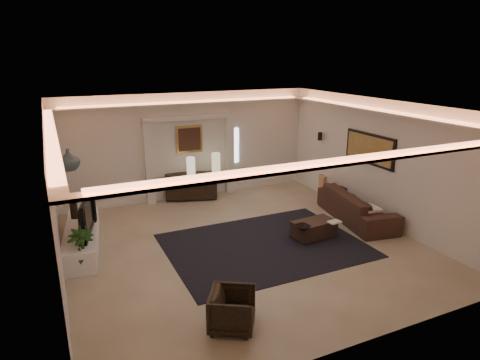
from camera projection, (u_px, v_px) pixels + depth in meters
name	position (u px, v px, depth m)	size (l,w,h in m)	color
floor	(243.00, 245.00, 8.80)	(7.00, 7.00, 0.00)	#BAAF96
ceiling	(244.00, 107.00, 7.96)	(7.00, 7.00, 0.00)	white
wall_back	(189.00, 146.00, 11.42)	(7.00, 7.00, 0.00)	silver
wall_front	(360.00, 251.00, 5.33)	(7.00, 7.00, 0.00)	silver
wall_left	(54.00, 205.00, 6.98)	(7.00, 7.00, 0.00)	silver
wall_right	(378.00, 162.00, 9.78)	(7.00, 7.00, 0.00)	silver
cove_soffit	(244.00, 121.00, 8.04)	(7.00, 7.00, 0.04)	silver
daylight_slit	(234.00, 146.00, 11.98)	(0.25, 0.03, 1.00)	white
area_rug	(264.00, 245.00, 8.78)	(4.00, 3.00, 0.01)	black
pilaster_left	(149.00, 164.00, 10.98)	(0.22, 0.20, 2.20)	silver
pilaster_right	(229.00, 155.00, 11.90)	(0.22, 0.20, 2.20)	silver
alcove_header	(189.00, 117.00, 11.11)	(2.52, 0.20, 0.12)	silver
painting_frame	(189.00, 139.00, 11.34)	(0.74, 0.04, 0.74)	tan
painting_canvas	(190.00, 139.00, 11.32)	(0.62, 0.02, 0.62)	#4C2D1E
art_panel_frame	(370.00, 149.00, 9.96)	(0.04, 1.64, 0.74)	black
art_panel_gold	(369.00, 149.00, 9.95)	(0.02, 1.50, 0.62)	tan
wall_sconce	(320.00, 136.00, 11.58)	(0.12, 0.12, 0.22)	black
wall_niche	(54.00, 172.00, 8.16)	(0.10, 0.55, 0.04)	silver
console	(191.00, 186.00, 11.48)	(1.39, 0.43, 0.70)	black
lamp_left	(191.00, 163.00, 11.07)	(0.23, 0.23, 0.50)	beige
lamp_right	(216.00, 160.00, 11.45)	(0.23, 0.23, 0.52)	beige
media_ledge	(82.00, 238.00, 8.60)	(0.62, 2.48, 0.46)	white
tv	(82.00, 216.00, 8.20)	(0.17, 1.29, 0.74)	black
figurine	(74.00, 210.00, 9.00)	(0.16, 0.16, 0.43)	black
ginger_jar	(69.00, 160.00, 8.15)	(0.41, 0.41, 0.43)	slate
plant	(82.00, 251.00, 7.63)	(0.47, 0.47, 0.84)	#214817
sofa	(357.00, 206.00, 10.07)	(0.94, 2.41, 0.70)	black
throw_blanket	(366.00, 209.00, 9.34)	(0.55, 0.45, 0.06)	white
throw_pillow	(323.00, 182.00, 11.32)	(0.10, 0.34, 0.34)	tan
coffee_table	(314.00, 228.00, 9.14)	(0.94, 0.51, 0.35)	black
bowl	(303.00, 226.00, 8.66)	(0.32, 0.32, 0.08)	black
magazine	(335.00, 221.00, 8.99)	(0.27, 0.20, 0.03)	#F7EEC7
armchair	(232.00, 310.00, 6.06)	(0.64, 0.65, 0.60)	black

